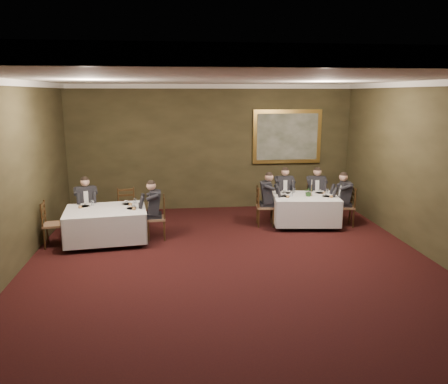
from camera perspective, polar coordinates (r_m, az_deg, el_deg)
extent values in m
plane|color=black|center=(8.04, 1.65, -11.10)|extent=(10.00, 10.00, 0.00)
cube|color=silver|center=(7.35, 1.83, 14.70)|extent=(8.00, 10.00, 0.10)
cube|color=#2F2A17|center=(12.41, -1.61, 5.81)|extent=(8.00, 0.10, 3.50)
cube|color=#2F2A17|center=(2.92, 16.80, -18.70)|extent=(8.00, 0.10, 3.50)
cube|color=white|center=(12.27, -1.64, 13.64)|extent=(8.00, 0.10, 0.12)
cube|color=white|center=(2.56, 18.86, 16.36)|extent=(8.00, 0.10, 0.12)
cube|color=black|center=(11.03, 10.59, -0.67)|extent=(1.64, 1.31, 0.04)
cube|color=white|center=(11.02, 10.60, -0.54)|extent=(1.71, 1.37, 0.02)
cube|color=white|center=(11.10, 10.53, -2.20)|extent=(1.73, 1.40, 0.65)
cube|color=black|center=(9.96, -15.23, -2.36)|extent=(1.80, 1.43, 0.04)
cube|color=white|center=(9.95, -15.23, -2.22)|extent=(1.87, 1.50, 0.02)
cube|color=white|center=(10.04, -15.13, -4.04)|extent=(1.89, 1.52, 0.65)
cube|color=brown|center=(11.79, 7.81, -0.92)|extent=(0.45, 0.43, 0.05)
cube|color=black|center=(11.92, 7.65, 0.44)|extent=(0.38, 0.04, 0.54)
cube|color=black|center=(11.71, 7.86, 0.86)|extent=(0.43, 0.32, 0.55)
sphere|color=tan|center=(11.64, 7.92, 2.69)|extent=(0.22, 0.22, 0.21)
cube|color=brown|center=(11.94, 11.87, -0.91)|extent=(0.50, 0.48, 0.05)
cube|color=black|center=(12.07, 11.78, 0.43)|extent=(0.38, 0.09, 0.54)
cube|color=black|center=(11.86, 11.95, 0.85)|extent=(0.46, 0.37, 0.55)
sphere|color=tan|center=(11.79, 12.04, 2.66)|extent=(0.24, 0.24, 0.21)
cube|color=brown|center=(10.95, 5.41, -1.92)|extent=(0.46, 0.48, 0.05)
cube|color=black|center=(10.87, 4.44, -0.68)|extent=(0.07, 0.38, 0.54)
cube|color=black|center=(10.86, 5.45, -0.01)|extent=(0.35, 0.45, 0.55)
sphere|color=tan|center=(10.79, 5.49, 1.96)|extent=(0.23, 0.23, 0.21)
cube|color=brown|center=(11.31, 15.52, -1.87)|extent=(0.49, 0.50, 0.05)
cube|color=black|center=(11.30, 16.53, -0.67)|extent=(0.09, 0.38, 0.54)
cube|color=black|center=(11.23, 15.63, -0.01)|extent=(0.38, 0.47, 0.55)
sphere|color=tan|center=(11.15, 15.75, 1.89)|extent=(0.24, 0.24, 0.21)
cube|color=brown|center=(10.91, -17.48, -2.53)|extent=(0.53, 0.51, 0.05)
cube|color=black|center=(11.03, -17.62, -1.06)|extent=(0.38, 0.12, 0.54)
cube|color=black|center=(10.82, -17.61, -0.62)|extent=(0.48, 0.40, 0.55)
sphere|color=tan|center=(10.74, -17.74, 1.36)|extent=(0.25, 0.25, 0.21)
cube|color=brown|center=(10.87, -12.54, -2.29)|extent=(0.50, 0.49, 0.05)
cube|color=black|center=(10.99, -12.67, -0.81)|extent=(0.38, 0.09, 0.54)
cube|color=brown|center=(10.03, -8.88, -3.39)|extent=(0.44, 0.46, 0.05)
cube|color=black|center=(9.97, -7.83, -2.00)|extent=(0.05, 0.38, 0.54)
cube|color=black|center=(9.94, -8.95, -1.32)|extent=(0.33, 0.43, 0.55)
sphere|color=tan|center=(9.85, -9.03, 0.83)|extent=(0.22, 0.22, 0.21)
cube|color=brown|center=(10.13, -21.36, -3.99)|extent=(0.46, 0.48, 0.05)
cube|color=black|center=(10.10, -22.53, -2.69)|extent=(0.07, 0.38, 0.54)
imported|color=#2D5926|center=(10.97, 11.01, 0.10)|extent=(0.27, 0.25, 0.25)
cylinder|color=gold|center=(11.07, 11.32, -0.42)|extent=(0.06, 0.06, 0.02)
cylinder|color=gold|center=(11.04, 11.35, 0.33)|extent=(0.01, 0.01, 0.28)
cylinder|color=white|center=(11.00, 11.40, 1.34)|extent=(0.02, 0.02, 0.12)
cylinder|color=white|center=(11.27, 8.17, -0.07)|extent=(0.25, 0.25, 0.01)
cylinder|color=white|center=(11.41, 7.98, 0.20)|extent=(0.08, 0.08, 0.05)
cylinder|color=white|center=(11.30, 9.01, 0.26)|extent=(0.06, 0.06, 0.14)
cylinder|color=white|center=(10.33, -17.78, -1.74)|extent=(0.25, 0.25, 0.01)
cylinder|color=white|center=(10.47, -17.63, -1.42)|extent=(0.08, 0.08, 0.05)
cylinder|color=white|center=(10.28, -16.87, -1.38)|extent=(0.06, 0.06, 0.14)
cube|color=#E4AE53|center=(12.69, 8.23, 7.17)|extent=(1.98, 0.08, 1.53)
cube|color=#40472F|center=(12.64, 8.28, 7.15)|extent=(1.76, 0.01, 1.31)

